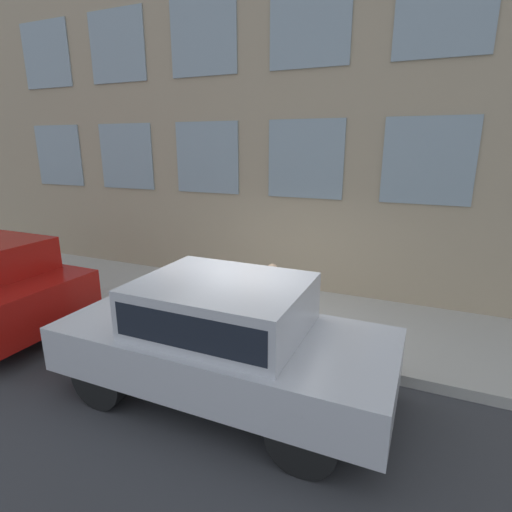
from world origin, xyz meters
TOP-DOWN VIEW (x-y plane):
  - ground_plane at (0.00, 0.00)m, footprint 80.00×80.00m
  - sidewalk at (1.43, 0.00)m, footprint 2.86×60.00m
  - building_facade at (3.01, 0.00)m, footprint 0.33×40.00m
  - fire_hydrant at (0.48, 0.41)m, footprint 0.30×0.42m
  - person at (0.91, -0.04)m, footprint 0.27×0.18m
  - parked_car_silver_near at (-1.20, -0.18)m, footprint 1.94×4.44m

SIDE VIEW (x-z plane):
  - ground_plane at x=0.00m, z-range 0.00..0.00m
  - sidewalk at x=1.43m, z-range 0.00..0.17m
  - fire_hydrant at x=0.48m, z-range 0.18..0.94m
  - person at x=0.91m, z-range 0.28..1.41m
  - parked_car_silver_near at x=-1.20m, z-range 0.10..1.76m
  - building_facade at x=3.01m, z-range -0.01..10.58m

